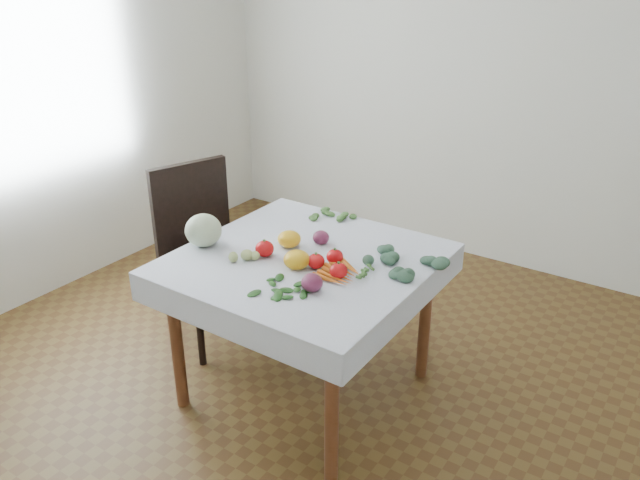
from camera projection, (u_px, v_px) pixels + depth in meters
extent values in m
plane|color=brown|center=(306.00, 388.00, 3.22)|extent=(4.00, 4.00, 0.00)
cube|color=silver|center=(476.00, 68.00, 4.17)|extent=(4.00, 0.04, 2.70)
cube|color=silver|center=(27.00, 84.00, 3.68)|extent=(0.04, 4.00, 2.70)
cube|color=brown|center=(305.00, 262.00, 2.92)|extent=(1.00, 1.00, 0.04)
cylinder|color=brown|center=(177.00, 344.00, 2.97)|extent=(0.06, 0.06, 0.71)
cylinder|color=brown|center=(332.00, 413.00, 2.52)|extent=(0.06, 0.06, 0.71)
cylinder|color=brown|center=(287.00, 273.00, 3.63)|extent=(0.06, 0.06, 0.71)
cylinder|color=brown|center=(425.00, 317.00, 3.18)|extent=(0.06, 0.06, 0.71)
cube|color=white|center=(305.00, 258.00, 2.91)|extent=(1.12, 1.12, 0.01)
cube|color=black|center=(212.00, 262.00, 3.47)|extent=(0.58, 0.58, 0.04)
cube|color=black|center=(191.00, 205.00, 3.50)|extent=(0.19, 0.44, 0.50)
cylinder|color=black|center=(169.00, 298.00, 3.61)|extent=(0.04, 0.04, 0.47)
cylinder|color=black|center=(200.00, 327.00, 3.32)|extent=(0.04, 0.04, 0.47)
cylinder|color=black|center=(228.00, 279.00, 3.82)|extent=(0.04, 0.04, 0.47)
cylinder|color=black|center=(262.00, 305.00, 3.54)|extent=(0.04, 0.04, 0.47)
ellipsoid|color=beige|center=(203.00, 230.00, 3.00)|extent=(0.21, 0.21, 0.16)
ellipsoid|color=red|center=(335.00, 257.00, 2.84)|extent=(0.10, 0.10, 0.07)
ellipsoid|color=red|center=(316.00, 261.00, 2.79)|extent=(0.08, 0.08, 0.07)
ellipsoid|color=red|center=(265.00, 249.00, 2.90)|extent=(0.11, 0.11, 0.08)
ellipsoid|color=red|center=(339.00, 271.00, 2.71)|extent=(0.10, 0.10, 0.07)
ellipsoid|color=yellow|center=(289.00, 239.00, 3.00)|extent=(0.12, 0.12, 0.08)
ellipsoid|color=yellow|center=(297.00, 260.00, 2.79)|extent=(0.13, 0.13, 0.08)
ellipsoid|color=#581939|center=(321.00, 237.00, 3.03)|extent=(0.11, 0.11, 0.07)
ellipsoid|color=#581939|center=(312.00, 283.00, 2.60)|extent=(0.10, 0.10, 0.08)
ellipsoid|color=#AFC06F|center=(249.00, 259.00, 2.85)|extent=(0.05, 0.05, 0.04)
ellipsoid|color=#AFC06F|center=(246.00, 255.00, 2.88)|extent=(0.05, 0.05, 0.04)
ellipsoid|color=#AFC06F|center=(241.00, 262.00, 2.82)|extent=(0.05, 0.05, 0.04)
cone|color=orange|center=(352.00, 265.00, 2.80)|extent=(0.17, 0.11, 0.03)
cone|color=orange|center=(348.00, 268.00, 2.78)|extent=(0.17, 0.10, 0.03)
cone|color=orange|center=(345.00, 270.00, 2.76)|extent=(0.18, 0.08, 0.03)
cone|color=orange|center=(341.00, 273.00, 2.74)|extent=(0.18, 0.07, 0.03)
cone|color=orange|center=(338.00, 275.00, 2.72)|extent=(0.18, 0.05, 0.03)
cone|color=orange|center=(334.00, 278.00, 2.70)|extent=(0.18, 0.04, 0.03)
cone|color=orange|center=(331.00, 280.00, 2.67)|extent=(0.18, 0.03, 0.03)
ellipsoid|color=#3A5F47|center=(408.00, 265.00, 2.79)|extent=(0.07, 0.07, 0.04)
ellipsoid|color=#3A5F47|center=(400.00, 261.00, 2.83)|extent=(0.07, 0.07, 0.04)
ellipsoid|color=#3A5F47|center=(401.00, 267.00, 2.77)|extent=(0.07, 0.07, 0.04)
ellipsoid|color=#3A5F47|center=(413.00, 263.00, 2.81)|extent=(0.07, 0.07, 0.04)
ellipsoid|color=#3A5F47|center=(391.00, 261.00, 2.82)|extent=(0.07, 0.07, 0.04)
ellipsoid|color=#3A5F47|center=(413.00, 270.00, 2.75)|extent=(0.07, 0.07, 0.04)
ellipsoid|color=#3A5F47|center=(405.00, 258.00, 2.86)|extent=(0.07, 0.07, 0.04)
ellipsoid|color=#3A5F47|center=(388.00, 267.00, 2.77)|extent=(0.07, 0.07, 0.04)
ellipsoid|color=#3A5F47|center=(425.00, 267.00, 2.77)|extent=(0.07, 0.07, 0.04)
ellipsoid|color=#3A5F47|center=(387.00, 256.00, 2.88)|extent=(0.07, 0.07, 0.04)
ellipsoid|color=#3A5F47|center=(405.00, 274.00, 2.71)|extent=(0.07, 0.07, 0.04)
ellipsoid|color=#3A5F47|center=(421.00, 258.00, 2.86)|extent=(0.07, 0.07, 0.04)
ellipsoid|color=#3A5F47|center=(374.00, 262.00, 2.82)|extent=(0.07, 0.07, 0.04)
ellipsoid|color=#3A5F47|center=(431.00, 274.00, 2.71)|extent=(0.07, 0.07, 0.04)
ellipsoid|color=#23571B|center=(286.00, 292.00, 2.60)|extent=(0.05, 0.03, 0.01)
ellipsoid|color=#23571B|center=(283.00, 288.00, 2.63)|extent=(0.05, 0.03, 0.01)
ellipsoid|color=#23571B|center=(280.00, 292.00, 2.59)|extent=(0.05, 0.03, 0.01)
ellipsoid|color=#23571B|center=(291.00, 290.00, 2.61)|extent=(0.05, 0.03, 0.01)
ellipsoid|color=#23571B|center=(276.00, 288.00, 2.63)|extent=(0.05, 0.03, 0.01)
ellipsoid|color=#23571B|center=(286.00, 295.00, 2.57)|extent=(0.05, 0.03, 0.01)
ellipsoid|color=#23571B|center=(289.00, 286.00, 2.64)|extent=(0.05, 0.03, 0.01)
ellipsoid|color=#23571B|center=(272.00, 292.00, 2.60)|extent=(0.05, 0.03, 0.01)
ellipsoid|color=#23571B|center=(297.00, 294.00, 2.59)|extent=(0.05, 0.03, 0.01)
ellipsoid|color=#23571B|center=(277.00, 284.00, 2.66)|extent=(0.05, 0.03, 0.01)
ellipsoid|color=#23571B|center=(278.00, 297.00, 2.56)|extent=(0.05, 0.03, 0.01)
ellipsoid|color=#23571B|center=(299.00, 287.00, 2.64)|extent=(0.05, 0.03, 0.01)
ellipsoid|color=#23571B|center=(265.00, 287.00, 2.63)|extent=(0.05, 0.03, 0.01)
ellipsoid|color=#23571B|center=(296.00, 299.00, 2.54)|extent=(0.05, 0.03, 0.01)
ellipsoid|color=#23571B|center=(287.00, 281.00, 2.69)|extent=(0.05, 0.03, 0.01)
ellipsoid|color=#23571B|center=(265.00, 296.00, 2.57)|extent=(0.05, 0.03, 0.01)
ellipsoid|color=#23571B|center=(309.00, 292.00, 2.60)|extent=(0.05, 0.03, 0.01)
ellipsoid|color=#497536|center=(334.00, 217.00, 3.33)|extent=(0.05, 0.05, 0.02)
ellipsoid|color=#497536|center=(330.00, 215.00, 3.35)|extent=(0.05, 0.05, 0.02)
ellipsoid|color=#497536|center=(330.00, 218.00, 3.31)|extent=(0.05, 0.05, 0.02)
ellipsoid|color=#497536|center=(338.00, 216.00, 3.34)|extent=(0.05, 0.05, 0.02)
ellipsoid|color=#497536|center=(322.00, 215.00, 3.35)|extent=(0.05, 0.05, 0.02)
ellipsoid|color=#497536|center=(338.00, 220.00, 3.29)|extent=(0.05, 0.05, 0.02)
ellipsoid|color=#497536|center=(333.00, 212.00, 3.39)|extent=(0.05, 0.05, 0.02)
ellipsoid|color=#497536|center=(320.00, 219.00, 3.30)|extent=(0.05, 0.05, 0.02)
ellipsoid|color=#497536|center=(347.00, 218.00, 3.32)|extent=(0.05, 0.05, 0.02)
ellipsoid|color=#497536|center=(319.00, 211.00, 3.40)|extent=(0.05, 0.05, 0.02)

